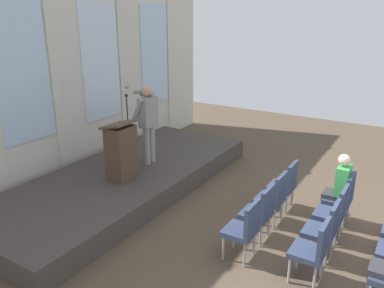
# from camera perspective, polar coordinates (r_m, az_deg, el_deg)

# --- Properties ---
(ground_plane) EXTENTS (15.80, 15.80, 0.00)m
(ground_plane) POSITION_cam_1_polar(r_m,az_deg,el_deg) (6.57, 23.21, -15.19)
(ground_plane) COLOR brown
(rear_partition) EXTENTS (10.18, 0.14, 4.35)m
(rear_partition) POSITION_cam_1_polar(r_m,az_deg,el_deg) (8.69, -17.99, 9.25)
(rear_partition) COLOR beige
(rear_partition) RESTS_ON ground
(stage_platform) EXTENTS (6.22, 2.46, 0.42)m
(stage_platform) POSITION_cam_1_polar(r_m,az_deg,el_deg) (8.17, -9.74, -5.27)
(stage_platform) COLOR #3F3833
(stage_platform) RESTS_ON ground
(speaker) EXTENTS (0.51, 0.69, 1.68)m
(speaker) POSITION_cam_1_polar(r_m,az_deg,el_deg) (8.14, -6.55, 3.68)
(speaker) COLOR gray
(speaker) RESTS_ON stage_platform
(mic_stand) EXTENTS (0.28, 0.28, 1.55)m
(mic_stand) POSITION_cam_1_polar(r_m,az_deg,el_deg) (8.15, -9.18, -1.14)
(mic_stand) COLOR black
(mic_stand) RESTS_ON stage_platform
(lectern) EXTENTS (0.60, 0.48, 1.16)m
(lectern) POSITION_cam_1_polar(r_m,az_deg,el_deg) (7.56, -10.35, -1.07)
(lectern) COLOR #4C3828
(lectern) RESTS_ON stage_platform
(chair_r0_c0) EXTENTS (0.46, 0.44, 0.94)m
(chair_r0_c0) POSITION_cam_1_polar(r_m,az_deg,el_deg) (5.83, 7.74, -12.01)
(chair_r0_c0) COLOR #99999E
(chair_r0_c0) RESTS_ON ground
(chair_r0_c1) EXTENTS (0.46, 0.44, 0.94)m
(chair_r0_c1) POSITION_cam_1_polar(r_m,az_deg,el_deg) (6.32, 10.02, -9.54)
(chair_r0_c1) COLOR #99999E
(chair_r0_c1) RESTS_ON ground
(chair_r0_c2) EXTENTS (0.46, 0.44, 0.94)m
(chair_r0_c2) POSITION_cam_1_polar(r_m,az_deg,el_deg) (6.83, 11.95, -7.42)
(chair_r0_c2) COLOR #99999E
(chair_r0_c2) RESTS_ON ground
(chair_r0_c3) EXTENTS (0.46, 0.44, 0.94)m
(chair_r0_c3) POSITION_cam_1_polar(r_m,az_deg,el_deg) (7.35, 13.58, -5.59)
(chair_r0_c3) COLOR #99999E
(chair_r0_c3) RESTS_ON ground
(chair_r1_c0) EXTENTS (0.46, 0.44, 0.94)m
(chair_r1_c0) POSITION_cam_1_polar(r_m,az_deg,el_deg) (5.58, 17.45, -14.35)
(chair_r1_c0) COLOR #99999E
(chair_r1_c0) RESTS_ON ground
(chair_r1_c1) EXTENTS (0.46, 0.44, 0.94)m
(chair_r1_c1) POSITION_cam_1_polar(r_m,az_deg,el_deg) (6.09, 18.96, -11.53)
(chair_r1_c1) COLOR #99999E
(chair_r1_c1) RESTS_ON ground
(chair_r1_c2) EXTENTS (0.46, 0.44, 0.94)m
(chair_r1_c2) POSITION_cam_1_polar(r_m,az_deg,el_deg) (6.61, 20.20, -9.15)
(chair_r1_c2) COLOR #99999E
(chair_r1_c2) RESTS_ON ground
(chair_r1_c3) EXTENTS (0.46, 0.44, 0.94)m
(chair_r1_c3) POSITION_cam_1_polar(r_m,az_deg,el_deg) (7.15, 21.24, -7.11)
(chair_r1_c3) COLOR #99999E
(chair_r1_c3) RESTS_ON ground
(audience_r1_c3) EXTENTS (0.36, 0.39, 1.28)m
(audience_r1_c3) POSITION_cam_1_polar(r_m,az_deg,el_deg) (7.09, 20.75, -5.68)
(audience_r1_c3) COLOR #2D2D33
(audience_r1_c3) RESTS_ON ground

